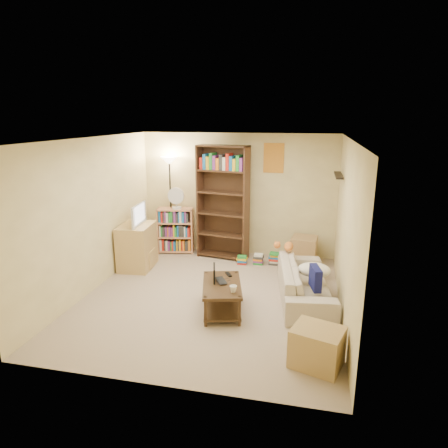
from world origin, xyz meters
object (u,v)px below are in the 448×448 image
(sofa, at_px, (305,282))
(floor_lamp, at_px, (170,177))
(mug, at_px, (233,289))
(desk_fan, at_px, (176,198))
(end_cabinet, at_px, (317,347))
(television, at_px, (135,215))
(short_bookshelf, at_px, (176,230))
(side_table, at_px, (304,251))
(tv_stand, at_px, (137,246))
(tabby_cat, at_px, (287,246))
(laptop, at_px, (224,281))
(tall_bookshelf, at_px, (223,200))
(coffee_table, at_px, (222,293))

(sofa, xyz_separation_m, floor_lamp, (-2.86, 1.79, 1.33))
(mug, bearing_deg, desk_fan, 123.37)
(sofa, bearing_deg, end_cabinet, 178.04)
(mug, bearing_deg, television, 143.06)
(short_bookshelf, bearing_deg, side_table, -13.59)
(mug, height_order, tv_stand, tv_stand)
(tabby_cat, bearing_deg, laptop, -122.76)
(tabby_cat, bearing_deg, mug, -110.84)
(tall_bookshelf, distance_m, short_bookshelf, 1.28)
(sofa, height_order, floor_lamp, floor_lamp)
(sofa, bearing_deg, tabby_cat, 18.61)
(tv_stand, xyz_separation_m, side_table, (3.11, 0.87, -0.15))
(television, height_order, floor_lamp, floor_lamp)
(tall_bookshelf, distance_m, desk_fan, 0.99)
(mug, distance_m, television, 2.80)
(tv_stand, relative_size, floor_lamp, 0.42)
(side_table, bearing_deg, short_bookshelf, 177.12)
(tall_bookshelf, bearing_deg, mug, -64.94)
(desk_fan, xyz_separation_m, end_cabinet, (2.88, -3.43, -0.96))
(mug, bearing_deg, side_table, 70.17)
(coffee_table, height_order, laptop, laptop)
(tabby_cat, bearing_deg, floor_lamp, 156.36)
(sofa, distance_m, short_bookshelf, 3.24)
(sofa, xyz_separation_m, tabby_cat, (-0.35, 0.69, 0.35))
(tabby_cat, height_order, floor_lamp, floor_lamp)
(tall_bookshelf, distance_m, floor_lamp, 1.24)
(mug, height_order, desk_fan, desk_fan)
(side_table, bearing_deg, desk_fan, 178.06)
(coffee_table, height_order, end_cabinet, end_cabinet)
(coffee_table, height_order, mug, mug)
(coffee_table, distance_m, desk_fan, 2.94)
(mug, xyz_separation_m, side_table, (0.91, 2.53, -0.22))
(short_bookshelf, bearing_deg, tv_stand, -123.31)
(laptop, xyz_separation_m, floor_lamp, (-1.68, 2.39, 1.16))
(coffee_table, relative_size, side_table, 2.00)
(mug, relative_size, short_bookshelf, 0.11)
(tabby_cat, relative_size, tv_stand, 0.52)
(mug, distance_m, tv_stand, 2.75)
(floor_lamp, relative_size, end_cabinet, 3.60)
(floor_lamp, bearing_deg, tv_stand, -105.83)
(desk_fan, distance_m, end_cabinet, 4.58)
(tabby_cat, height_order, end_cabinet, tabby_cat)
(sofa, height_order, coffee_table, sofa)
(sofa, bearing_deg, tall_bookshelf, 38.13)
(coffee_table, distance_m, floor_lamp, 3.27)
(television, xyz_separation_m, short_bookshelf, (0.42, 1.01, -0.57))
(mug, height_order, floor_lamp, floor_lamp)
(coffee_table, height_order, tv_stand, tv_stand)
(sofa, height_order, short_bookshelf, short_bookshelf)
(short_bookshelf, bearing_deg, desk_fan, -51.37)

